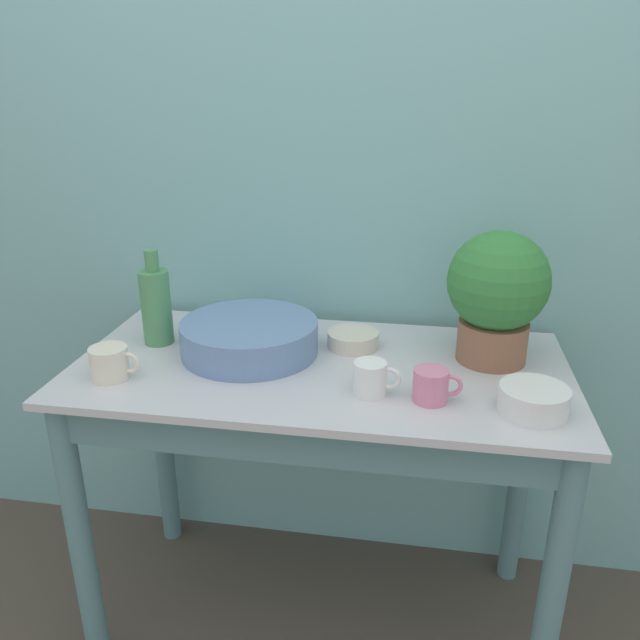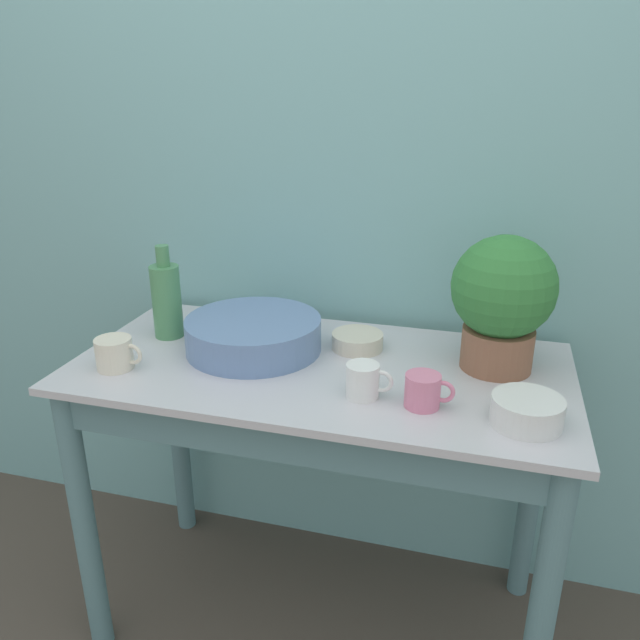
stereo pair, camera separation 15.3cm
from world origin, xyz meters
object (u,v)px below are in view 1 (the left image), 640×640
(bottle_tall, at_px, (156,305))
(potted_plant, at_px, (497,292))
(bowl_small_cream, at_px, (353,339))
(bowl_wash_large, at_px, (249,337))
(bowl_small_enamel_white, at_px, (533,400))
(mug_white, at_px, (371,378))
(mug_cream, at_px, (110,363))
(mug_pink, at_px, (432,385))

(bottle_tall, bearing_deg, potted_plant, 2.06)
(bowl_small_cream, bearing_deg, bowl_wash_large, -162.49)
(bowl_small_enamel_white, bearing_deg, mug_white, 175.69)
(mug_white, bearing_deg, bowl_small_cream, 105.36)
(mug_white, bearing_deg, mug_cream, -178.18)
(bottle_tall, distance_m, bowl_small_enamel_white, 0.98)
(bottle_tall, relative_size, bowl_small_cream, 1.90)
(bowl_wash_large, bearing_deg, mug_pink, -21.74)
(bowl_small_enamel_white, bearing_deg, mug_pink, 175.29)
(potted_plant, bearing_deg, bowl_small_enamel_white, -75.90)
(mug_cream, height_order, mug_white, same)
(bowl_wash_large, bearing_deg, bowl_small_enamel_white, -16.65)
(potted_plant, relative_size, bowl_small_enamel_white, 2.25)
(mug_cream, bearing_deg, mug_white, 1.82)
(bottle_tall, bearing_deg, bowl_small_cream, 6.04)
(mug_white, bearing_deg, potted_plant, 39.78)
(mug_pink, bearing_deg, mug_white, 176.32)
(bowl_small_cream, bearing_deg, mug_cream, -152.98)
(mug_white, relative_size, bowl_small_cream, 0.79)
(bottle_tall, height_order, bowl_small_cream, bottle_tall)
(bottle_tall, distance_m, mug_cream, 0.24)
(bowl_small_enamel_white, bearing_deg, potted_plant, 104.10)
(potted_plant, distance_m, mug_pink, 0.32)
(mug_white, xyz_separation_m, bowl_small_enamel_white, (0.35, -0.03, -0.01))
(potted_plant, bearing_deg, bowl_wash_large, -174.57)
(bottle_tall, bearing_deg, bowl_wash_large, -5.90)
(potted_plant, distance_m, mug_cream, 0.96)
(potted_plant, xyz_separation_m, bottle_tall, (-0.88, -0.03, -0.08))
(mug_pink, xyz_separation_m, bowl_small_cream, (-0.21, 0.27, -0.02))
(mug_pink, bearing_deg, mug_cream, -179.16)
(potted_plant, xyz_separation_m, mug_pink, (-0.15, -0.25, -0.15))
(mug_white, distance_m, bowl_small_enamel_white, 0.35)
(bowl_wash_large, height_order, mug_cream, bowl_wash_large)
(mug_pink, bearing_deg, bowl_small_cream, 127.49)
(bottle_tall, relative_size, bowl_small_enamel_white, 1.74)
(bowl_small_cream, bearing_deg, mug_pink, -52.51)
(bowl_wash_large, relative_size, bowl_small_cream, 2.62)
(potted_plant, relative_size, mug_white, 3.12)
(potted_plant, height_order, mug_white, potted_plant)
(potted_plant, bearing_deg, mug_white, -140.22)
(bottle_tall, relative_size, mug_cream, 2.11)
(potted_plant, distance_m, mug_white, 0.40)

